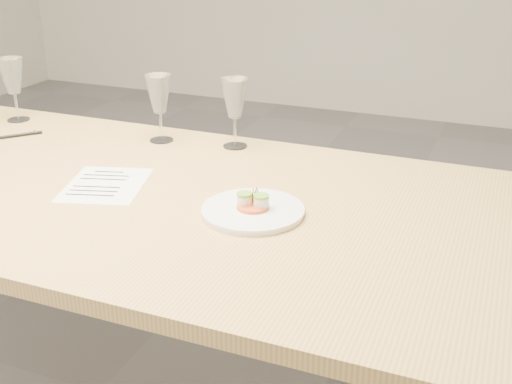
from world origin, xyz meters
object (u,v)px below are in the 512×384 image
at_px(dining_table, 76,199).
at_px(wine_glass_2, 234,100).
at_px(recipe_sheet, 105,185).
at_px(wine_glass_1, 159,95).
at_px(ballpoint_pen, 19,135).
at_px(dinner_plate, 253,210).
at_px(wine_glass_0, 12,77).

height_order(dining_table, wine_glass_2, wine_glass_2).
bearing_deg(wine_glass_2, recipe_sheet, -115.13).
relative_size(recipe_sheet, wine_glass_1, 1.42).
height_order(recipe_sheet, ballpoint_pen, ballpoint_pen).
height_order(dinner_plate, wine_glass_2, wine_glass_2).
relative_size(dinner_plate, wine_glass_0, 1.13).
height_order(ballpoint_pen, wine_glass_2, wine_glass_2).
bearing_deg(dining_table, wine_glass_1, 79.18).
bearing_deg(dining_table, wine_glass_0, 143.78).
bearing_deg(wine_glass_2, wine_glass_1, -171.71).
bearing_deg(ballpoint_pen, dinner_plate, -64.68).
bearing_deg(recipe_sheet, ballpoint_pen, 137.41).
bearing_deg(dinner_plate, wine_glass_1, 140.13).
height_order(recipe_sheet, wine_glass_2, wine_glass_2).
relative_size(dinner_plate, wine_glass_1, 1.17).
height_order(ballpoint_pen, wine_glass_1, wine_glass_1).
relative_size(recipe_sheet, wine_glass_0, 1.38).
xyz_separation_m(ballpoint_pen, wine_glass_1, (0.45, 0.14, 0.14)).
height_order(recipe_sheet, wine_glass_0, wine_glass_0).
bearing_deg(ballpoint_pen, wine_glass_2, -34.85).
distance_m(ballpoint_pen, wine_glass_0, 0.25).
relative_size(dinner_plate, wine_glass_2, 1.16).
xyz_separation_m(wine_glass_1, wine_glass_2, (0.24, 0.04, 0.00)).
distance_m(recipe_sheet, wine_glass_1, 0.41).
xyz_separation_m(dining_table, ballpoint_pen, (-0.38, 0.23, 0.07)).
xyz_separation_m(recipe_sheet, wine_glass_1, (-0.05, 0.38, 0.15)).
bearing_deg(dining_table, wine_glass_2, 52.12).
xyz_separation_m(dinner_plate, ballpoint_pen, (-0.94, 0.26, -0.01)).
xyz_separation_m(dining_table, dinner_plate, (0.55, -0.04, 0.08)).
bearing_deg(dinner_plate, dining_table, 176.19).
bearing_deg(wine_glass_1, ballpoint_pen, -162.88).
bearing_deg(recipe_sheet, dinner_plate, -19.48).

